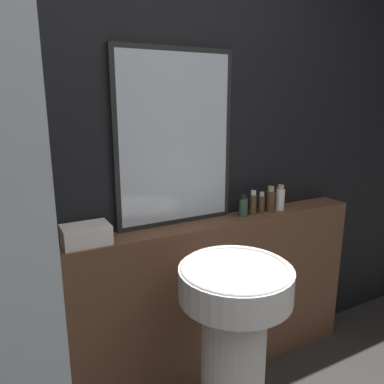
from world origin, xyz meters
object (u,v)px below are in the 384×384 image
at_px(mirror, 175,140).
at_px(lotion_bottle, 261,203).
at_px(conditioner_bottle, 253,203).
at_px(pedestal_sink, 234,344).
at_px(hand_soap_bottle, 280,198).
at_px(shampoo_bottle, 243,206).
at_px(towel_stack, 86,234).
at_px(body_wash_bottle, 270,200).

relative_size(mirror, lotion_bottle, 7.13).
distance_m(conditioner_bottle, lotion_bottle, 0.06).
bearing_deg(pedestal_sink, hand_soap_bottle, 36.54).
bearing_deg(shampoo_bottle, towel_stack, 180.00).
bearing_deg(pedestal_sink, conditioner_bottle, 47.12).
bearing_deg(conditioner_bottle, lotion_bottle, 0.00).
xyz_separation_m(mirror, body_wash_bottle, (0.59, -0.07, -0.38)).
relative_size(shampoo_bottle, lotion_bottle, 0.99).
relative_size(conditioner_bottle, lotion_bottle, 1.13).
distance_m(lotion_bottle, hand_soap_bottle, 0.14).
distance_m(shampoo_bottle, hand_soap_bottle, 0.27).
relative_size(towel_stack, lotion_bottle, 1.71).
relative_size(body_wash_bottle, hand_soap_bottle, 0.99).
bearing_deg(towel_stack, conditioner_bottle, 0.00).
bearing_deg(lotion_bottle, mirror, 172.31).
relative_size(shampoo_bottle, body_wash_bottle, 0.82).
height_order(shampoo_bottle, conditioner_bottle, conditioner_bottle).
bearing_deg(towel_stack, pedestal_sink, -43.48).
height_order(pedestal_sink, mirror, mirror).
bearing_deg(body_wash_bottle, mirror, 173.17).
bearing_deg(conditioner_bottle, towel_stack, 180.00).
distance_m(pedestal_sink, shampoo_bottle, 0.76).
xyz_separation_m(conditioner_bottle, hand_soap_bottle, (0.20, 0.00, 0.01)).
height_order(towel_stack, lotion_bottle, lotion_bottle).
relative_size(mirror, shampoo_bottle, 7.22).
bearing_deg(towel_stack, shampoo_bottle, 0.00).
bearing_deg(pedestal_sink, shampoo_bottle, 51.70).
xyz_separation_m(mirror, shampoo_bottle, (0.39, -0.07, -0.39)).
height_order(conditioner_bottle, body_wash_bottle, body_wash_bottle).
relative_size(pedestal_sink, towel_stack, 4.39).
bearing_deg(pedestal_sink, towel_stack, 136.52).
xyz_separation_m(conditioner_bottle, lotion_bottle, (0.06, 0.00, -0.01)).
xyz_separation_m(pedestal_sink, shampoo_bottle, (0.38, 0.48, 0.46)).
xyz_separation_m(towel_stack, hand_soap_bottle, (1.16, 0.00, 0.03)).
xyz_separation_m(mirror, conditioner_bottle, (0.46, -0.07, -0.38)).
bearing_deg(towel_stack, mirror, 8.09).
bearing_deg(lotion_bottle, hand_soap_bottle, 0.00).
bearing_deg(mirror, shampoo_bottle, -10.17).
bearing_deg(pedestal_sink, body_wash_bottle, 39.92).
xyz_separation_m(pedestal_sink, lotion_bottle, (0.51, 0.48, 0.46)).
relative_size(pedestal_sink, shampoo_bottle, 7.59).
bearing_deg(mirror, lotion_bottle, -7.69).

